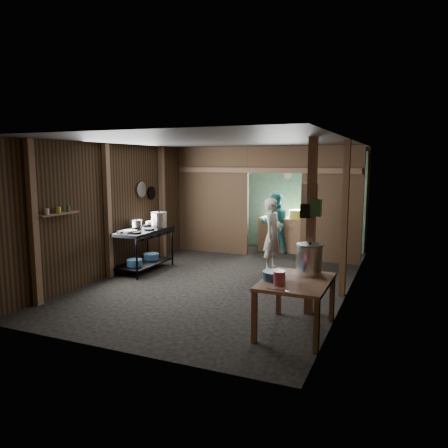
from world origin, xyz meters
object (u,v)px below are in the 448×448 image
at_px(stove_pot_large, 159,220).
at_px(gas_range, 143,250).
at_px(stock_pot, 310,260).
at_px(prep_table, 296,306).
at_px(pink_bucket, 279,278).
at_px(yellow_tub, 297,214).
at_px(cook, 273,234).

bearing_deg(stove_pot_large, gas_range, -113.41).
bearing_deg(stock_pot, stove_pot_large, 151.60).
xyz_separation_m(prep_table, stock_pot, (0.09, 0.38, 0.55)).
xyz_separation_m(stove_pot_large, pink_bucket, (3.39, -2.64, -0.23)).
distance_m(gas_range, yellow_tub, 3.98).
bearing_deg(stock_pot, cook, 116.40).
relative_size(stove_pot_large, stock_pot, 0.77).
relative_size(prep_table, pink_bucket, 6.78).
xyz_separation_m(gas_range, stove_pot_large, (0.17, 0.39, 0.59)).
bearing_deg(stove_pot_large, stock_pot, -28.40).
bearing_deg(prep_table, stock_pot, 76.66).
height_order(prep_table, cook, cook).
xyz_separation_m(gas_range, cook, (2.46, 1.14, 0.32)).
distance_m(stock_pot, pink_bucket, 0.73).
bearing_deg(prep_table, stove_pot_large, 146.48).
relative_size(gas_range, pink_bucket, 8.38).
bearing_deg(gas_range, stove_pot_large, 66.59).
xyz_separation_m(prep_table, yellow_tub, (-1.21, 5.00, 0.61)).
bearing_deg(prep_table, pink_bucket, -116.08).
bearing_deg(cook, stock_pot, -146.14).
xyz_separation_m(stock_pot, pink_bucket, (-0.24, -0.68, -0.11)).
bearing_deg(pink_bucket, cook, 108.10).
xyz_separation_m(yellow_tub, cook, (-0.04, -1.91, -0.21)).
relative_size(stove_pot_large, pink_bucket, 1.96).
relative_size(gas_range, prep_table, 1.24).
bearing_deg(yellow_tub, stove_pot_large, -131.21).
xyz_separation_m(gas_range, prep_table, (3.71, -1.95, -0.08)).
height_order(yellow_tub, cook, cook).
bearing_deg(yellow_tub, cook, -91.30).
height_order(gas_range, prep_table, gas_range).
xyz_separation_m(prep_table, stove_pot_large, (-3.54, 2.34, 0.67)).
bearing_deg(stock_pot, pink_bucket, -109.19).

